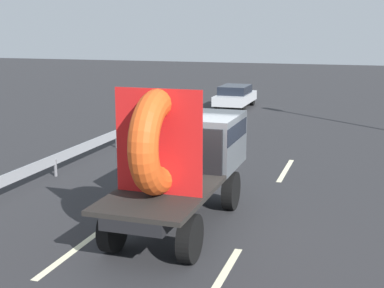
# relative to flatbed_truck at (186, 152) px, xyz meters

# --- Properties ---
(ground_plane) EXTENTS (120.00, 120.00, 0.00)m
(ground_plane) POSITION_rel_flatbed_truck_xyz_m (0.29, 0.10, -1.70)
(ground_plane) COLOR #28282B
(flatbed_truck) EXTENTS (2.02, 5.41, 3.41)m
(flatbed_truck) POSITION_rel_flatbed_truck_xyz_m (0.00, 0.00, 0.00)
(flatbed_truck) COLOR black
(flatbed_truck) RESTS_ON ground_plane
(distant_sedan) EXTENTS (1.75, 4.08, 1.33)m
(distant_sedan) POSITION_rel_flatbed_truck_xyz_m (-3.29, 18.60, -0.98)
(distant_sedan) COLOR black
(distant_sedan) RESTS_ON ground_plane
(guardrail) EXTENTS (0.10, 17.45, 0.71)m
(guardrail) POSITION_rel_flatbed_truck_xyz_m (-5.20, 4.56, -1.16)
(guardrail) COLOR gray
(guardrail) RESTS_ON ground_plane
(lane_dash_left_near) EXTENTS (0.16, 2.68, 0.01)m
(lane_dash_left_near) POSITION_rel_flatbed_truck_xyz_m (-1.65, -2.63, -1.69)
(lane_dash_left_near) COLOR beige
(lane_dash_left_near) RESTS_ON ground_plane
(lane_dash_left_far) EXTENTS (0.16, 2.36, 0.01)m
(lane_dash_left_far) POSITION_rel_flatbed_truck_xyz_m (-1.65, 5.69, -1.69)
(lane_dash_left_far) COLOR beige
(lane_dash_left_far) RESTS_ON ground_plane
(lane_dash_right_near) EXTENTS (0.16, 2.73, 0.01)m
(lane_dash_right_near) POSITION_rel_flatbed_truck_xyz_m (1.65, -2.74, -1.69)
(lane_dash_right_near) COLOR beige
(lane_dash_right_near) RESTS_ON ground_plane
(lane_dash_right_far) EXTENTS (0.16, 2.93, 0.01)m
(lane_dash_right_far) POSITION_rel_flatbed_truck_xyz_m (1.65, 5.38, -1.69)
(lane_dash_right_far) COLOR beige
(lane_dash_right_far) RESTS_ON ground_plane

